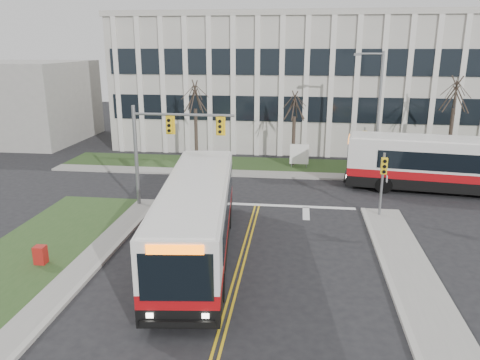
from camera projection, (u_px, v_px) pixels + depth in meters
name	position (u px, v px, depth m)	size (l,w,h in m)	color
ground	(241.00, 263.00, 21.34)	(120.00, 120.00, 0.00)	black
sidewalk_west	(38.00, 311.00, 17.41)	(1.20, 26.00, 0.14)	#9E9B93
sidewalk_east	(445.00, 341.00, 15.65)	(2.00, 26.00, 0.14)	#9E9B93
sidewalk_cross	(332.00, 176.00, 35.20)	(44.00, 1.60, 0.14)	#9E9B93
building_lawn	(330.00, 167.00, 37.87)	(44.00, 5.00, 0.12)	#2B471E
office_building	(326.00, 82.00, 47.66)	(40.00, 16.00, 12.00)	beige
building_annex	(22.00, 101.00, 48.16)	(12.00, 12.00, 8.00)	#9E9B93
mast_arm_signal	(162.00, 139.00, 27.67)	(6.11, 0.38, 6.20)	slate
signal_pole_near	(383.00, 176.00, 26.35)	(0.34, 0.39, 3.80)	slate
signal_pole_far	(364.00, 145.00, 34.45)	(0.34, 0.39, 3.80)	slate
streetlight	(377.00, 107.00, 34.36)	(2.15, 0.25, 9.20)	slate
directory_sign	(299.00, 154.00, 37.39)	(1.50, 0.12, 2.00)	slate
tree_left	(195.00, 98.00, 37.69)	(1.80, 1.80, 7.70)	#42352B
tree_mid	(295.00, 107.00, 37.09)	(1.80, 1.80, 6.82)	#42352B
tree_right	(455.00, 96.00, 35.16)	(1.80, 1.80, 8.25)	#42352B
bus_main	(197.00, 219.00, 21.80)	(2.87, 13.24, 3.53)	silver
bus_cross	(452.00, 166.00, 31.17)	(2.93, 13.53, 3.61)	silver
newspaper_box_red	(41.00, 256.00, 20.99)	(0.50, 0.45, 0.95)	#A41A15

